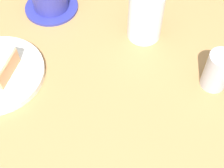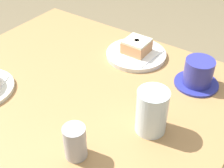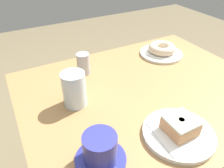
{
  "view_description": "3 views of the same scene",
  "coord_description": "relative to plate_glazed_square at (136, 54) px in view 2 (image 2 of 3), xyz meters",
  "views": [
    {
      "loc": [
        0.29,
        0.13,
        1.31
      ],
      "look_at": [
        -0.07,
        0.02,
        0.79
      ],
      "focal_mm": 52.69,
      "sensor_mm": 36.0,
      "label": 1
    },
    {
      "loc": [
        -0.5,
        0.56,
        1.31
      ],
      "look_at": [
        -0.1,
        -0.02,
        0.77
      ],
      "focal_mm": 49.02,
      "sensor_mm": 36.0,
      "label": 2
    },
    {
      "loc": [
        -0.43,
        -0.52,
        1.22
      ],
      "look_at": [
        -0.13,
        0.03,
        0.78
      ],
      "focal_mm": 34.93,
      "sensor_mm": 36.0,
      "label": 3
    }
  ],
  "objects": [
    {
      "name": "coffee_cup",
      "position": [
        -0.23,
        0.03,
        0.03
      ],
      "size": [
        0.13,
        0.13,
        0.09
      ],
      "color": "navy",
      "rests_on": "table"
    },
    {
      "name": "sugar_jar",
      "position": [
        -0.11,
        0.45,
        0.04
      ],
      "size": [
        0.05,
        0.05,
        0.09
      ],
      "primitive_type": "cylinder",
      "color": "#ADAEB5",
      "rests_on": "table"
    },
    {
      "name": "water_glass",
      "position": [
        -0.21,
        0.28,
        0.05
      ],
      "size": [
        0.08,
        0.08,
        0.12
      ],
      "primitive_type": "cylinder",
      "color": "silver",
      "rests_on": "table"
    },
    {
      "name": "table",
      "position": [
        0.05,
        0.23,
        -0.1
      ],
      "size": [
        0.92,
        0.73,
        0.74
      ],
      "color": "#9F7445",
      "rests_on": "ground_plane"
    },
    {
      "name": "napkin_glazed_square",
      "position": [
        0.0,
        0.0,
        0.01
      ],
      "size": [
        0.15,
        0.15,
        0.0
      ],
      "primitive_type": "cube",
      "rotation": [
        0.0,
        0.0,
        -0.08
      ],
      "color": "white",
      "rests_on": "plate_glazed_square"
    },
    {
      "name": "donut_glazed_square",
      "position": [
        0.0,
        0.0,
        0.03
      ],
      "size": [
        0.08,
        0.08,
        0.05
      ],
      "color": "tan",
      "rests_on": "napkin_glazed_square"
    },
    {
      "name": "plate_glazed_square",
      "position": [
        0.0,
        0.0,
        0.0
      ],
      "size": [
        0.21,
        0.21,
        0.01
      ],
      "primitive_type": "cylinder",
      "color": "silver",
      "rests_on": "table"
    }
  ]
}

